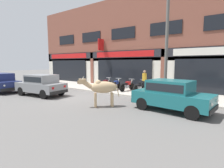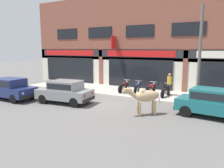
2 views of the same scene
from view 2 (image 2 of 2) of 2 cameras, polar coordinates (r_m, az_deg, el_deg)
The scene contains 13 objects.
ground_plane at distance 13.88m, azimuth -2.51°, elevation -5.26°, with size 90.00×90.00×0.00m, color #605E5B.
sidewalk at distance 17.40m, azimuth 4.57°, elevation -2.10°, with size 19.00×3.79×0.12m, color #B7AFA3.
shop_building at distance 19.04m, azimuth 7.46°, elevation 10.37°, with size 23.00×1.40×8.19m.
cow at distance 11.56m, azimuth 8.60°, elevation -3.20°, with size 1.67×1.68×1.61m.
car_0 at distance 14.28m, azimuth -12.19°, elevation -1.71°, with size 3.74×2.00×1.46m.
car_1 at distance 12.22m, azimuth 24.75°, elevation -4.20°, with size 3.72×1.92×1.46m.
car_2 at distance 16.52m, azimuth -24.97°, elevation -0.90°, with size 3.64×1.66×1.46m.
motorcycle_0 at distance 17.16m, azimuth 3.04°, elevation -0.73°, with size 0.52×1.81×0.88m.
motorcycle_1 at distance 16.69m, azimuth 6.51°, elevation -1.06°, with size 0.60×1.79×0.88m.
motorcycle_2 at distance 16.39m, azimuth 9.98°, elevation -1.33°, with size 0.52×1.81×0.88m.
motorcycle_3 at distance 15.93m, azimuth 13.76°, elevation -1.76°, with size 0.52×1.81×0.88m.
pedestrian at distance 16.23m, azimuth 14.74°, elevation 0.55°, with size 0.32×0.44×1.60m.
utility_pole at distance 14.06m, azimuth 21.91°, elevation 6.89°, with size 0.18×0.18×5.88m, color #595651.
Camera 2 is at (7.06, -11.43, 3.48)m, focal length 35.00 mm.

